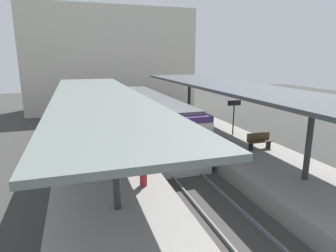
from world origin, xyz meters
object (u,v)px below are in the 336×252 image
at_px(passenger_far_end, 115,147).
at_px(passenger_near_bench, 143,164).
at_px(commuter_train, 151,118).
at_px(platform_bench, 259,140).
at_px(platform_sign, 234,110).

bearing_deg(passenger_far_end, passenger_near_bench, -74.82).
height_order(passenger_near_bench, passenger_far_end, passenger_near_bench).
bearing_deg(commuter_train, platform_bench, -54.55).
distance_m(commuter_train, platform_sign, 5.67).
bearing_deg(commuter_train, passenger_near_bench, -106.37).
xyz_separation_m(commuter_train, passenger_near_bench, (-2.59, -8.82, 0.17)).
bearing_deg(platform_bench, platform_sign, 86.84).
xyz_separation_m(platform_bench, passenger_far_end, (-7.73, -0.01, 0.41)).
height_order(platform_sign, passenger_near_bench, platform_sign).
height_order(commuter_train, passenger_near_bench, commuter_train).
height_order(platform_bench, passenger_far_end, passenger_far_end).
height_order(platform_sign, passenger_far_end, platform_sign).
bearing_deg(passenger_near_bench, platform_bench, 20.28).
bearing_deg(platform_bench, passenger_far_end, -179.91).
distance_m(platform_sign, passenger_near_bench, 9.16).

